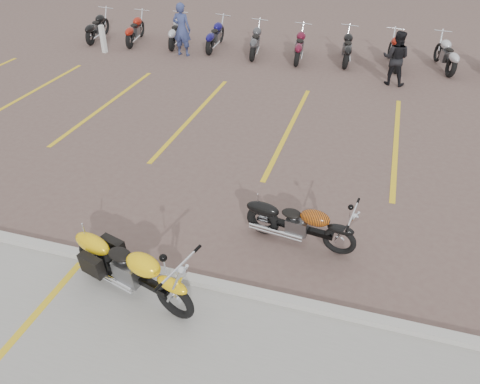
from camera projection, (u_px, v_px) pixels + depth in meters
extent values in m
plane|color=brown|center=(246.00, 215.00, 9.08)|extent=(100.00, 100.00, 0.00)
cube|color=#ADAAA3|center=(211.00, 284.00, 7.46)|extent=(60.00, 0.18, 0.12)
torus|color=black|center=(176.00, 300.00, 6.80)|extent=(0.69, 0.31, 0.69)
torus|color=black|center=(98.00, 258.00, 7.55)|extent=(0.75, 0.38, 0.73)
cube|color=black|center=(135.00, 275.00, 7.14)|extent=(1.35, 0.51, 0.11)
cube|color=slate|center=(132.00, 271.00, 7.13)|extent=(0.51, 0.43, 0.36)
ellipsoid|color=yellow|center=(146.00, 264.00, 6.79)|extent=(0.68, 0.50, 0.32)
ellipsoid|color=black|center=(123.00, 254.00, 7.04)|extent=(0.47, 0.38, 0.13)
torus|color=black|center=(340.00, 241.00, 7.99)|extent=(0.60, 0.18, 0.59)
torus|color=black|center=(264.00, 220.00, 8.48)|extent=(0.64, 0.24, 0.62)
cube|color=black|center=(301.00, 227.00, 8.21)|extent=(1.18, 0.26, 0.09)
cube|color=slate|center=(299.00, 224.00, 8.19)|extent=(0.41, 0.32, 0.31)
ellipsoid|color=black|center=(316.00, 216.00, 7.94)|extent=(0.56, 0.36, 0.27)
ellipsoid|color=black|center=(293.00, 212.00, 8.10)|extent=(0.38, 0.28, 0.11)
imported|color=navy|center=(182.00, 29.00, 16.88)|extent=(0.70, 0.48, 1.87)
imported|color=black|center=(396.00, 58.00, 14.47)|extent=(0.89, 0.74, 1.67)
cube|color=silver|center=(103.00, 39.00, 17.39)|extent=(0.18, 0.18, 1.00)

